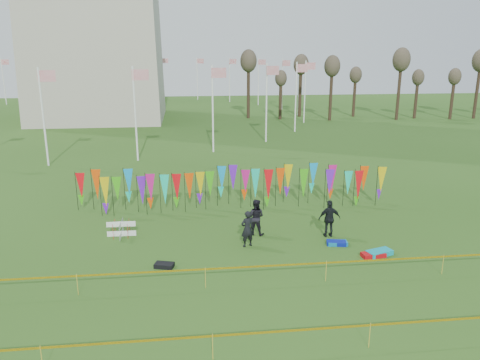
{
  "coord_description": "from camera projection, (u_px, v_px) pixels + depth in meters",
  "views": [
    {
      "loc": [
        -2.57,
        -19.49,
        9.27
      ],
      "look_at": [
        0.44,
        6.0,
        2.13
      ],
      "focal_mm": 35.0,
      "sensor_mm": 36.0,
      "label": 1
    }
  ],
  "objects": [
    {
      "name": "tree_line",
      "position": [
        432.0,
        73.0,
        65.48
      ],
      "size": [
        53.92,
        1.92,
        7.84
      ],
      "color": "#3B2A1D",
      "rests_on": "ground"
    },
    {
      "name": "person_mid",
      "position": [
        256.0,
        217.0,
        24.16
      ],
      "size": [
        1.08,
        0.9,
        1.91
      ],
      "primitive_type": "imported",
      "rotation": [
        0.0,
        0.0,
        2.71
      ],
      "color": "black",
      "rests_on": "ground"
    },
    {
      "name": "kite_bag_teal",
      "position": [
        379.0,
        253.0,
        21.9
      ],
      "size": [
        1.33,
        0.92,
        0.23
      ],
      "primitive_type": "cube",
      "rotation": [
        0.0,
        0.0,
        0.3
      ],
      "color": "#0C9EB0",
      "rests_on": "ground"
    },
    {
      "name": "caution_tape_near",
      "position": [
        248.0,
        268.0,
        18.89
      ],
      "size": [
        26.0,
        0.02,
        0.9
      ],
      "color": "#EFBE05",
      "rests_on": "ground"
    },
    {
      "name": "banner_row",
      "position": [
        235.0,
        183.0,
        28.1
      ],
      "size": [
        18.64,
        0.64,
        2.42
      ],
      "color": "black",
      "rests_on": "ground"
    },
    {
      "name": "person_left",
      "position": [
        247.0,
        229.0,
        22.67
      ],
      "size": [
        0.79,
        0.69,
        1.83
      ],
      "primitive_type": "imported",
      "rotation": [
        0.0,
        0.0,
        3.5
      ],
      "color": "black",
      "rests_on": "ground"
    },
    {
      "name": "flagpole_ring",
      "position": [
        101.0,
        90.0,
        64.7
      ],
      "size": [
        57.4,
        56.16,
        8.0
      ],
      "color": "white",
      "rests_on": "ground"
    },
    {
      "name": "person_right",
      "position": [
        329.0,
        219.0,
        23.87
      ],
      "size": [
        1.15,
        0.67,
        1.94
      ],
      "primitive_type": "imported",
      "rotation": [
        0.0,
        0.0,
        3.12
      ],
      "color": "black",
      "rests_on": "ground"
    },
    {
      "name": "kite_bag_blue",
      "position": [
        336.0,
        243.0,
        23.05
      ],
      "size": [
        1.01,
        0.68,
        0.19
      ],
      "primitive_type": "cube",
      "rotation": [
        0.0,
        0.0,
        -0.22
      ],
      "color": "#091A9C",
      "rests_on": "ground"
    },
    {
      "name": "kite_bag_red",
      "position": [
        373.0,
        255.0,
        21.71
      ],
      "size": [
        1.14,
        0.61,
        0.2
      ],
      "primitive_type": "cube",
      "rotation": [
        0.0,
        0.0,
        0.1
      ],
      "color": "red",
      "rests_on": "ground"
    },
    {
      "name": "kite_bag_turquoise",
      "position": [
        337.0,
        243.0,
        23.05
      ],
      "size": [
        1.01,
        0.58,
        0.19
      ],
      "primitive_type": "cube",
      "rotation": [
        0.0,
        0.0,
        -0.11
      ],
      "color": "#0B74AB",
      "rests_on": "ground"
    },
    {
      "name": "kite_bag_black",
      "position": [
        164.0,
        265.0,
        20.66
      ],
      "size": [
        0.93,
        0.7,
        0.19
      ],
      "primitive_type": "cube",
      "rotation": [
        0.0,
        0.0,
        -0.29
      ],
      "color": "black",
      "rests_on": "ground"
    },
    {
      "name": "box_kite",
      "position": [
        121.0,
        229.0,
        24.01
      ],
      "size": [
        0.75,
        0.75,
        0.83
      ],
      "rotation": [
        0.0,
        0.0,
        -0.01
      ],
      "color": "red",
      "rests_on": "ground"
    },
    {
      "name": "ground",
      "position": [
        246.0,
        260.0,
        21.42
      ],
      "size": [
        160.0,
        160.0,
        0.0
      ],
      "primitive_type": "plane",
      "color": "#274C15",
      "rests_on": "ground"
    },
    {
      "name": "caution_tape_far",
      "position": [
        268.0,
        333.0,
        14.52
      ],
      "size": [
        26.0,
        0.02,
        0.9
      ],
      "color": "#EFBE05",
      "rests_on": "ground"
    }
  ]
}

